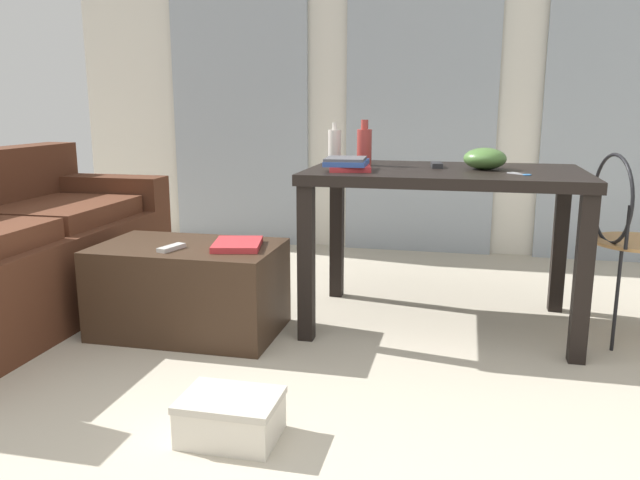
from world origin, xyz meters
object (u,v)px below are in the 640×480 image
coffee_table (190,289)px  shoebox (231,417)px  tv_remote_on_table (437,165)px  bottle_near (364,146)px  couch (1,257)px  tv_remote_primary (171,248)px  wire_chair (626,226)px  bowl (485,159)px  craft_table (444,192)px  bottle_far (335,146)px  magazine (237,244)px  book_stack (348,164)px  scissors (522,174)px

coffee_table → shoebox: 1.06m
tv_remote_on_table → bottle_near: bearing=170.2°
couch → shoebox: (1.53, -0.84, -0.26)m
couch → tv_remote_primary: bearing=-2.4°
wire_chair → bowl: 0.70m
craft_table → wire_chair: (0.82, -0.02, -0.13)m
bottle_far → tv_remote_primary: size_ratio=1.41×
bottle_near → shoebox: bottle_near is taller
bottle_far → couch: bearing=-159.5°
magazine → shoebox: size_ratio=0.84×
book_stack → bowl: bearing=16.4°
tv_remote_on_table → shoebox: bearing=-119.8°
coffee_table → wire_chair: bearing=10.1°
scissors → wire_chair: bearing=17.1°
scissors → magazine: bearing=-171.1°
bowl → tv_remote_on_table: 0.23m
tv_remote_on_table → bottle_far: bearing=165.0°
scissors → magazine: scissors is taller
wire_chair → scissors: size_ratio=8.02×
bottle_far → tv_remote_primary: (-0.63, -0.63, -0.43)m
shoebox → tv_remote_primary: bearing=126.1°
craft_table → book_stack: bearing=-160.7°
bowl → scissors: size_ratio=1.84×
book_stack → magazine: size_ratio=1.01×
coffee_table → bottle_far: bottle_far is taller
craft_table → tv_remote_primary: 1.31m
couch → tv_remote_on_table: couch is taller
scissors → coffee_table: bearing=-172.2°
wire_chair → shoebox: bearing=-138.8°
couch → book_stack: (1.71, 0.29, 0.47)m
book_stack → tv_remote_primary: book_stack is taller
scissors → bottle_far: bearing=160.6°
tv_remote_on_table → craft_table: bearing=-66.4°
couch → coffee_table: bearing=3.8°
tv_remote_on_table → tv_remote_primary: 1.33m
wire_chair → book_stack: wire_chair is taller
tv_remote_on_table → coffee_table: bearing=-165.0°
wire_chair → shoebox: (-1.43, -1.25, -0.46)m
coffee_table → tv_remote_on_table: tv_remote_on_table is taller
bottle_far → tv_remote_on_table: bearing=-8.3°
couch → wire_chair: bearing=8.0°
wire_chair → bottle_far: 1.43m
couch → bottle_far: bottle_far is taller
book_stack → scissors: size_ratio=2.50×
tv_remote_primary → bottle_near: bearing=50.9°
bottle_far → shoebox: size_ratio=0.65×
bowl → tv_remote_on_table: bearing=168.9°
coffee_table → magazine: bearing=1.9°
wire_chair → tv_remote_on_table: (-0.86, 0.09, 0.25)m
tv_remote_on_table → scissors: bearing=-39.1°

